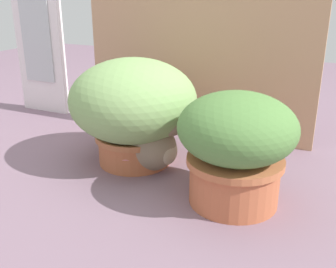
% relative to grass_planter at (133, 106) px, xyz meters
% --- Properties ---
extents(ground_plane, '(6.00, 6.00, 0.00)m').
position_rel_grass_planter_xyz_m(ground_plane, '(0.07, -0.13, -0.25)').
color(ground_plane, slate).
extents(cardboard_backdrop, '(1.18, 0.03, 0.87)m').
position_rel_grass_planter_xyz_m(cardboard_backdrop, '(0.10, 0.45, 0.18)').
color(cardboard_backdrop, tan).
rests_on(cardboard_backdrop, ground).
extents(window_panel_white, '(0.32, 0.05, 0.81)m').
position_rel_grass_planter_xyz_m(window_panel_white, '(-0.87, 0.44, 0.16)').
color(window_panel_white, white).
rests_on(window_panel_white, ground).
extents(grass_planter, '(0.53, 0.53, 0.45)m').
position_rel_grass_planter_xyz_m(grass_planter, '(0.00, 0.00, 0.00)').
color(grass_planter, '#B2613C').
rests_on(grass_planter, ground).
extents(leafy_planter, '(0.40, 0.40, 0.40)m').
position_rel_grass_planter_xyz_m(leafy_planter, '(0.48, -0.16, -0.03)').
color(leafy_planter, '#BB613E').
rests_on(leafy_planter, ground).
extents(cat, '(0.38, 0.19, 0.32)m').
position_rel_grass_planter_xyz_m(cat, '(0.10, -0.05, -0.13)').
color(cat, gray).
rests_on(cat, ground).
extents(mushroom_ornament_pink, '(0.07, 0.07, 0.11)m').
position_rel_grass_planter_xyz_m(mushroom_ornament_pink, '(0.03, -0.12, -0.17)').
color(mushroom_ornament_pink, silver).
rests_on(mushroom_ornament_pink, ground).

